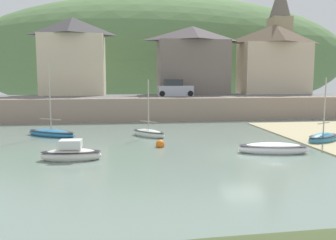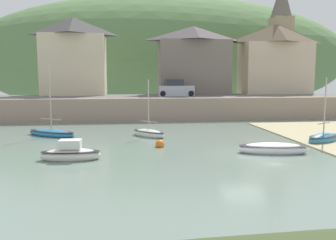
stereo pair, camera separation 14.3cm
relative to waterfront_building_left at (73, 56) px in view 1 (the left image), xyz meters
name	(u,v)px [view 1 (the left image)]	position (x,y,z in m)	size (l,w,h in m)	color
quay_seawall	(189,107)	(13.28, -7.70, -5.89)	(48.00, 9.40, 2.40)	gray
hillside_backdrop	(163,58)	(14.67, 30.00, 1.36)	(80.00, 44.00, 24.59)	#597C48
waterfront_building_left	(73,56)	(0.00, 0.00, 0.00)	(7.90, 5.74, 9.52)	beige
waterfront_building_centre	(192,60)	(15.09, 0.00, -0.42)	(9.22, 5.54, 8.71)	slate
waterfront_building_right	(274,59)	(26.22, 0.00, -0.18)	(9.28, 4.82, 9.15)	beige
church_with_spire	(279,35)	(28.66, 4.00, 3.43)	(3.00, 3.00, 16.05)	#9B8B68
sailboat_white_hull	(323,138)	(20.05, -22.44, -6.95)	(3.34, 2.68, 4.78)	teal
rowboat_small_beached	(149,133)	(8.03, -18.39, -6.98)	(2.93, 3.03, 4.58)	silver
sailboat_nearest_shore	(273,149)	(15.11, -25.25, -6.98)	(4.38, 2.00, 0.84)	white
fishing_boat_green	(51,133)	(0.48, -17.18, -7.00)	(4.52, 3.57, 5.85)	teal
sailboat_tall_mast	(71,154)	(3.20, -25.51, -6.91)	(3.39, 1.34, 1.32)	silver
parked_car_near_slipway	(175,89)	(12.13, -4.50, -4.04)	(4.13, 1.82, 1.95)	#B0B4C1
mooring_buoy	(160,144)	(8.50, -22.55, -7.06)	(0.60, 0.60, 0.60)	orange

